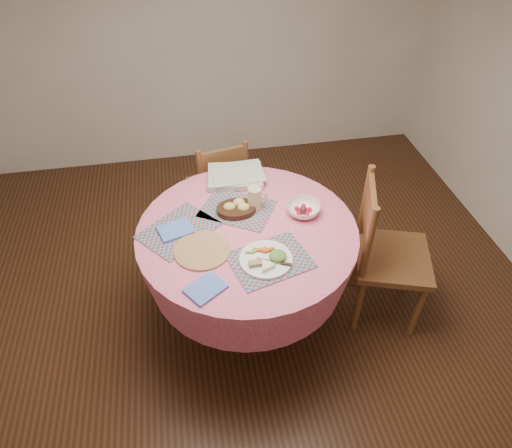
{
  "coord_description": "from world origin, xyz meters",
  "views": [
    {
      "loc": [
        -0.29,
        -1.86,
        2.45
      ],
      "look_at": [
        0.05,
        0.0,
        0.78
      ],
      "focal_mm": 32.0,
      "sensor_mm": 36.0,
      "label": 1
    }
  ],
  "objects_px": {
    "chair_right": "(384,251)",
    "fruit_bowl": "(303,209)",
    "wicker_trivet": "(202,250)",
    "latte_mug": "(255,198)",
    "chair_back": "(219,186)",
    "dinner_plate": "(267,259)",
    "dining_table": "(248,254)",
    "bread_bowl": "(237,208)"
  },
  "relations": [
    {
      "from": "dining_table",
      "to": "fruit_bowl",
      "type": "distance_m",
      "value": 0.42
    },
    {
      "from": "chair_back",
      "to": "dinner_plate",
      "type": "height_order",
      "value": "chair_back"
    },
    {
      "from": "wicker_trivet",
      "to": "latte_mug",
      "type": "relative_size",
      "value": 2.2
    },
    {
      "from": "wicker_trivet",
      "to": "bread_bowl",
      "type": "xyz_separation_m",
      "value": [
        0.23,
        0.28,
        0.03
      ]
    },
    {
      "from": "dining_table",
      "to": "dinner_plate",
      "type": "relative_size",
      "value": 4.5
    },
    {
      "from": "dinner_plate",
      "to": "bread_bowl",
      "type": "relative_size",
      "value": 1.2
    },
    {
      "from": "wicker_trivet",
      "to": "latte_mug",
      "type": "xyz_separation_m",
      "value": [
        0.34,
        0.3,
        0.07
      ]
    },
    {
      "from": "chair_right",
      "to": "latte_mug",
      "type": "bearing_deg",
      "value": 88.38
    },
    {
      "from": "chair_back",
      "to": "dinner_plate",
      "type": "distance_m",
      "value": 1.15
    },
    {
      "from": "bread_bowl",
      "to": "latte_mug",
      "type": "relative_size",
      "value": 1.68
    },
    {
      "from": "dining_table",
      "to": "chair_right",
      "type": "xyz_separation_m",
      "value": [
        0.82,
        -0.09,
        -0.04
      ]
    },
    {
      "from": "dining_table",
      "to": "wicker_trivet",
      "type": "relative_size",
      "value": 4.13
    },
    {
      "from": "chair_back",
      "to": "wicker_trivet",
      "type": "relative_size",
      "value": 2.88
    },
    {
      "from": "dinner_plate",
      "to": "fruit_bowl",
      "type": "height_order",
      "value": "fruit_bowl"
    },
    {
      "from": "chair_back",
      "to": "latte_mug",
      "type": "height_order",
      "value": "latte_mug"
    },
    {
      "from": "dining_table",
      "to": "wicker_trivet",
      "type": "distance_m",
      "value": 0.35
    },
    {
      "from": "chair_back",
      "to": "fruit_bowl",
      "type": "distance_m",
      "value": 0.92
    },
    {
      "from": "fruit_bowl",
      "to": "chair_right",
      "type": "bearing_deg",
      "value": -19.45
    },
    {
      "from": "wicker_trivet",
      "to": "fruit_bowl",
      "type": "bearing_deg",
      "value": 18.76
    },
    {
      "from": "dinner_plate",
      "to": "fruit_bowl",
      "type": "distance_m",
      "value": 0.44
    },
    {
      "from": "dinner_plate",
      "to": "latte_mug",
      "type": "bearing_deg",
      "value": 88.0
    },
    {
      "from": "chair_right",
      "to": "dining_table",
      "type": "bearing_deg",
      "value": 101.63
    },
    {
      "from": "chair_back",
      "to": "fruit_bowl",
      "type": "bearing_deg",
      "value": 107.68
    },
    {
      "from": "dining_table",
      "to": "latte_mug",
      "type": "relative_size",
      "value": 9.08
    },
    {
      "from": "fruit_bowl",
      "to": "bread_bowl",
      "type": "bearing_deg",
      "value": 168.01
    },
    {
      "from": "dining_table",
      "to": "dinner_plate",
      "type": "height_order",
      "value": "dinner_plate"
    },
    {
      "from": "dining_table",
      "to": "chair_right",
      "type": "height_order",
      "value": "chair_right"
    },
    {
      "from": "chair_right",
      "to": "dinner_plate",
      "type": "height_order",
      "value": "chair_right"
    },
    {
      "from": "latte_mug",
      "to": "bread_bowl",
      "type": "bearing_deg",
      "value": -171.47
    },
    {
      "from": "bread_bowl",
      "to": "fruit_bowl",
      "type": "xyz_separation_m",
      "value": [
        0.38,
        -0.08,
        -0.0
      ]
    },
    {
      "from": "chair_right",
      "to": "chair_back",
      "type": "distance_m",
      "value": 1.28
    },
    {
      "from": "wicker_trivet",
      "to": "latte_mug",
      "type": "bearing_deg",
      "value": 41.7
    },
    {
      "from": "chair_back",
      "to": "fruit_bowl",
      "type": "xyz_separation_m",
      "value": [
        0.41,
        -0.75,
        0.33
      ]
    },
    {
      "from": "chair_right",
      "to": "wicker_trivet",
      "type": "xyz_separation_m",
      "value": [
        -1.08,
        -0.04,
        0.24
      ]
    },
    {
      "from": "dining_table",
      "to": "bread_bowl",
      "type": "bearing_deg",
      "value": 102.58
    },
    {
      "from": "chair_right",
      "to": "fruit_bowl",
      "type": "distance_m",
      "value": 0.57
    },
    {
      "from": "latte_mug",
      "to": "chair_right",
      "type": "bearing_deg",
      "value": -19.65
    },
    {
      "from": "dining_table",
      "to": "latte_mug",
      "type": "bearing_deg",
      "value": 66.32
    },
    {
      "from": "latte_mug",
      "to": "fruit_bowl",
      "type": "height_order",
      "value": "latte_mug"
    },
    {
      "from": "dining_table",
      "to": "dinner_plate",
      "type": "xyz_separation_m",
      "value": [
        0.06,
        -0.27,
        0.22
      ]
    },
    {
      "from": "latte_mug",
      "to": "fruit_bowl",
      "type": "bearing_deg",
      "value": -20.01
    },
    {
      "from": "wicker_trivet",
      "to": "latte_mug",
      "type": "height_order",
      "value": "latte_mug"
    }
  ]
}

